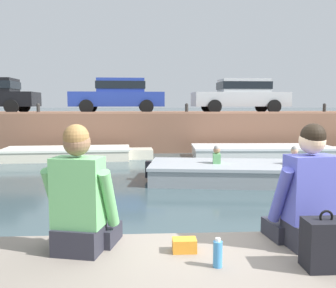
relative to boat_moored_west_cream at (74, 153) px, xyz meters
The scene contains 16 objects.
ground_plane 5.86m from the boat_moored_west_cream, 55.02° to the right, with size 400.00×400.00×0.00m, color #3D5156.
far_quay_wall 5.66m from the boat_moored_west_cream, 53.34° to the left, with size 60.00×6.00×1.68m, color brown.
far_wall_coping 4.02m from the boat_moored_west_cream, 25.90° to the left, with size 60.00×0.24×0.08m, color #9F6C52.
boat_moored_west_cream is the anchor object (origin of this frame).
boat_moored_central_white 7.50m from the boat_moored_west_cream, ahead, with size 6.43×2.19×0.47m.
motorboat_passing 7.59m from the boat_moored_west_cream, 36.72° to the right, with size 7.20×2.77×0.98m.
car_left_inner_blue 4.01m from the boat_moored_west_cream, 62.32° to the left, with size 4.21×2.08×1.54m.
car_centre_silver 8.03m from the boat_moored_west_cream, 22.17° to the left, with size 4.33×1.98×1.54m.
mooring_bollard_west 3.01m from the boat_moored_west_cream, 134.83° to the left, with size 0.15×0.15×0.45m.
mooring_bollard_mid 5.11m from the boat_moored_west_cream, 21.41° to the left, with size 0.15×0.15×0.45m.
mooring_bollard_east 10.82m from the boat_moored_west_cream, ahead, with size 0.15×0.15×0.45m.
person_seated_left 11.71m from the boat_moored_west_cream, 78.75° to the right, with size 0.58×0.60×0.97m.
person_seated_right 12.16m from the boat_moored_west_cream, 70.61° to the right, with size 0.56×0.57×0.97m.
bottle_drink 12.26m from the boat_moored_west_cream, 74.59° to the right, with size 0.06×0.06×0.20m.
backpack_on_ledge 12.53m from the boat_moored_west_cream, 71.50° to the right, with size 0.28×0.24×0.41m.
snack_bag 11.94m from the boat_moored_west_cream, 75.16° to the right, with size 0.18×0.12×0.10m, color orange.
Camera 1 is at (-0.59, -3.11, 2.09)m, focal length 40.00 mm.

